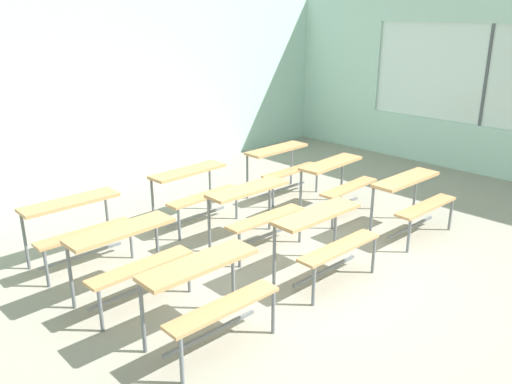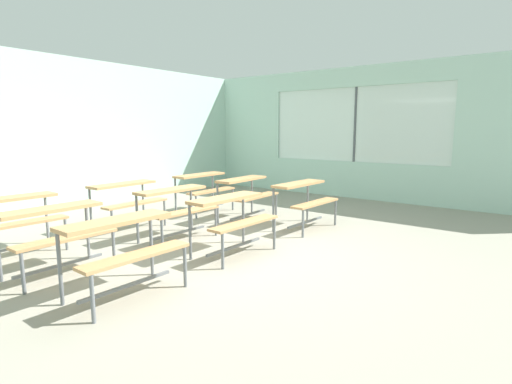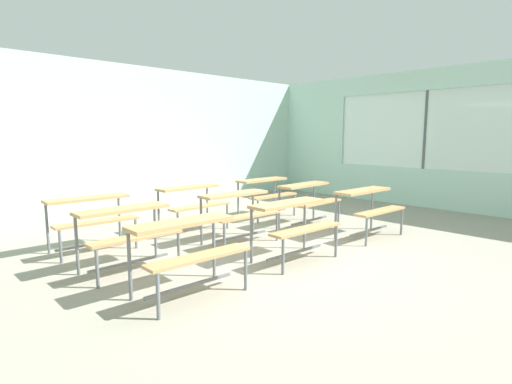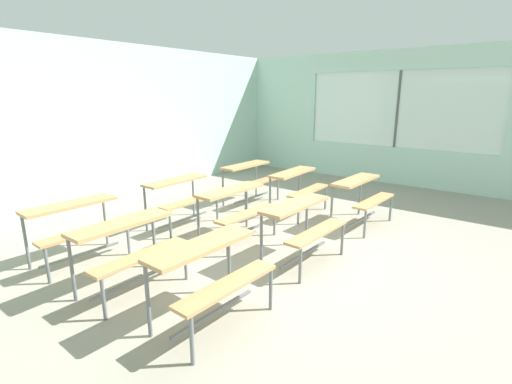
{
  "view_description": "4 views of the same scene",
  "coord_description": "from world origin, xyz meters",
  "px_view_note": "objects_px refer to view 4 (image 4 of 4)",
  "views": [
    {
      "loc": [
        -4.11,
        -3.16,
        2.8
      ],
      "look_at": [
        0.01,
        1.0,
        0.73
      ],
      "focal_mm": 36.86,
      "sensor_mm": 36.0,
      "label": 1
    },
    {
      "loc": [
        -3.8,
        -3.3,
        1.6
      ],
      "look_at": [
        0.88,
        0.25,
        0.67
      ],
      "focal_mm": 28.0,
      "sensor_mm": 36.0,
      "label": 2
    },
    {
      "loc": [
        -3.8,
        -3.3,
        1.6
      ],
      "look_at": [
        0.68,
        1.37,
        0.67
      ],
      "focal_mm": 28.0,
      "sensor_mm": 36.0,
      "label": 3
    },
    {
      "loc": [
        -3.8,
        -2.25,
        2.04
      ],
      "look_at": [
        0.85,
        1.34,
        0.5
      ],
      "focal_mm": 26.29,
      "sensor_mm": 36.0,
      "label": 4
    }
  ],
  "objects_px": {
    "desk_bench_r1c1": "(236,202)",
    "desk_bench_r2c1": "(181,191)",
    "desk_bench_r0c2": "(362,191)",
    "desk_bench_r2c2": "(250,174)",
    "desk_bench_r2c0": "(76,219)",
    "desk_bench_r0c0": "(210,265)",
    "desk_bench_r1c0": "(128,240)",
    "desk_bench_r1c2": "(298,182)",
    "desk_bench_r0c1": "(303,219)"
  },
  "relations": [
    {
      "from": "desk_bench_r1c0",
      "to": "desk_bench_r2c2",
      "type": "distance_m",
      "value": 3.55
    },
    {
      "from": "desk_bench_r2c0",
      "to": "desk_bench_r0c1",
      "type": "bearing_deg",
      "value": -50.25
    },
    {
      "from": "desk_bench_r2c1",
      "to": "desk_bench_r0c0",
      "type": "bearing_deg",
      "value": -126.91
    },
    {
      "from": "desk_bench_r2c1",
      "to": "desk_bench_r1c0",
      "type": "bearing_deg",
      "value": -147.71
    },
    {
      "from": "desk_bench_r1c0",
      "to": "desk_bench_r2c1",
      "type": "bearing_deg",
      "value": 33.37
    },
    {
      "from": "desk_bench_r2c2",
      "to": "desk_bench_r0c1",
      "type": "bearing_deg",
      "value": -127.12
    },
    {
      "from": "desk_bench_r0c0",
      "to": "desk_bench_r2c2",
      "type": "xyz_separation_m",
      "value": [
        3.29,
        2.17,
        0.0
      ]
    },
    {
      "from": "desk_bench_r0c1",
      "to": "desk_bench_r1c0",
      "type": "height_order",
      "value": "same"
    },
    {
      "from": "desk_bench_r1c1",
      "to": "desk_bench_r2c1",
      "type": "height_order",
      "value": "same"
    },
    {
      "from": "desk_bench_r0c2",
      "to": "desk_bench_r1c0",
      "type": "relative_size",
      "value": 1.02
    },
    {
      "from": "desk_bench_r0c1",
      "to": "desk_bench_r2c0",
      "type": "relative_size",
      "value": 1.0
    },
    {
      "from": "desk_bench_r0c0",
      "to": "desk_bench_r1c0",
      "type": "bearing_deg",
      "value": 96.69
    },
    {
      "from": "desk_bench_r0c2",
      "to": "desk_bench_r2c0",
      "type": "bearing_deg",
      "value": 149.15
    },
    {
      "from": "desk_bench_r2c2",
      "to": "desk_bench_r2c1",
      "type": "bearing_deg",
      "value": 178.89
    },
    {
      "from": "desk_bench_r0c2",
      "to": "desk_bench_r1c2",
      "type": "distance_m",
      "value": 1.12
    },
    {
      "from": "desk_bench_r0c0",
      "to": "desk_bench_r1c2",
      "type": "distance_m",
      "value": 3.45
    },
    {
      "from": "desk_bench_r0c1",
      "to": "desk_bench_r0c2",
      "type": "xyz_separation_m",
      "value": [
        1.74,
        -0.04,
        0.0
      ]
    },
    {
      "from": "desk_bench_r0c1",
      "to": "desk_bench_r0c0",
      "type": "bearing_deg",
      "value": -177.7
    },
    {
      "from": "desk_bench_r1c2",
      "to": "desk_bench_r0c2",
      "type": "bearing_deg",
      "value": -87.47
    },
    {
      "from": "desk_bench_r2c2",
      "to": "desk_bench_r2c0",
      "type": "bearing_deg",
      "value": 179.82
    },
    {
      "from": "desk_bench_r1c0",
      "to": "desk_bench_r2c1",
      "type": "xyz_separation_m",
      "value": [
        1.7,
        1.12,
        0.0
      ]
    },
    {
      "from": "desk_bench_r0c0",
      "to": "desk_bench_r0c2",
      "type": "distance_m",
      "value": 3.36
    },
    {
      "from": "desk_bench_r0c2",
      "to": "desk_bench_r2c2",
      "type": "xyz_separation_m",
      "value": [
        -0.07,
        2.19,
        0.0
      ]
    },
    {
      "from": "desk_bench_r0c2",
      "to": "desk_bench_r2c0",
      "type": "xyz_separation_m",
      "value": [
        -3.45,
        2.24,
        0.0
      ]
    },
    {
      "from": "desk_bench_r0c0",
      "to": "desk_bench_r0c1",
      "type": "distance_m",
      "value": 1.62
    },
    {
      "from": "desk_bench_r0c0",
      "to": "desk_bench_r1c1",
      "type": "bearing_deg",
      "value": 35.69
    },
    {
      "from": "desk_bench_r0c1",
      "to": "desk_bench_r2c2",
      "type": "relative_size",
      "value": 1.01
    },
    {
      "from": "desk_bench_r1c1",
      "to": "desk_bench_r2c1",
      "type": "distance_m",
      "value": 1.1
    },
    {
      "from": "desk_bench_r1c0",
      "to": "desk_bench_r1c1",
      "type": "bearing_deg",
      "value": 0.63
    },
    {
      "from": "desk_bench_r2c2",
      "to": "desk_bench_r1c1",
      "type": "bearing_deg",
      "value": -146.59
    },
    {
      "from": "desk_bench_r0c1",
      "to": "desk_bench_r1c2",
      "type": "bearing_deg",
      "value": 34.97
    },
    {
      "from": "desk_bench_r2c1",
      "to": "desk_bench_r1c2",
      "type": "bearing_deg",
      "value": -35.0
    },
    {
      "from": "desk_bench_r1c0",
      "to": "desk_bench_r1c1",
      "type": "height_order",
      "value": "same"
    },
    {
      "from": "desk_bench_r0c1",
      "to": "desk_bench_r0c2",
      "type": "bearing_deg",
      "value": 0.44
    },
    {
      "from": "desk_bench_r1c0",
      "to": "desk_bench_r1c2",
      "type": "relative_size",
      "value": 0.98
    },
    {
      "from": "desk_bench_r0c2",
      "to": "desk_bench_r1c1",
      "type": "xyz_separation_m",
      "value": [
        -1.7,
        1.15,
        0.0
      ]
    },
    {
      "from": "desk_bench_r2c0",
      "to": "desk_bench_r2c1",
      "type": "distance_m",
      "value": 1.69
    },
    {
      "from": "desk_bench_r0c2",
      "to": "desk_bench_r1c1",
      "type": "relative_size",
      "value": 1.0
    },
    {
      "from": "desk_bench_r1c2",
      "to": "desk_bench_r2c2",
      "type": "height_order",
      "value": "same"
    },
    {
      "from": "desk_bench_r0c0",
      "to": "desk_bench_r2c0",
      "type": "bearing_deg",
      "value": 93.87
    },
    {
      "from": "desk_bench_r1c2",
      "to": "desk_bench_r2c2",
      "type": "xyz_separation_m",
      "value": [
        0.02,
        1.07,
        0.0
      ]
    },
    {
      "from": "desk_bench_r1c1",
      "to": "desk_bench_r2c2",
      "type": "distance_m",
      "value": 1.94
    },
    {
      "from": "desk_bench_r1c2",
      "to": "desk_bench_r0c0",
      "type": "bearing_deg",
      "value": -163.62
    },
    {
      "from": "desk_bench_r0c1",
      "to": "desk_bench_r1c2",
      "type": "relative_size",
      "value": 1.0
    },
    {
      "from": "desk_bench_r0c0",
      "to": "desk_bench_r2c0",
      "type": "relative_size",
      "value": 1.0
    },
    {
      "from": "desk_bench_r1c0",
      "to": "desk_bench_r0c2",
      "type": "bearing_deg",
      "value": -18.02
    },
    {
      "from": "desk_bench_r1c2",
      "to": "desk_bench_r2c2",
      "type": "bearing_deg",
      "value": 87.07
    },
    {
      "from": "desk_bench_r0c1",
      "to": "desk_bench_r1c0",
      "type": "bearing_deg",
      "value": 149.49
    },
    {
      "from": "desk_bench_r0c2",
      "to": "desk_bench_r1c1",
      "type": "height_order",
      "value": "same"
    },
    {
      "from": "desk_bench_r1c0",
      "to": "desk_bench_r2c0",
      "type": "xyz_separation_m",
      "value": [
        0.01,
        1.11,
        0.0
      ]
    }
  ]
}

